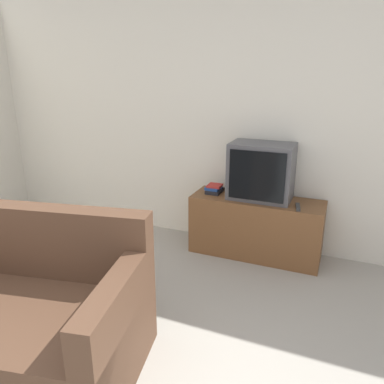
# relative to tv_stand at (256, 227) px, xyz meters

# --- Properties ---
(wall_back) EXTENTS (9.00, 0.06, 2.60)m
(wall_back) POSITION_rel_tv_stand_xyz_m (-0.31, 0.27, 1.00)
(wall_back) COLOR silver
(wall_back) RESTS_ON ground_plane
(tv_stand) EXTENTS (1.29, 0.44, 0.60)m
(tv_stand) POSITION_rel_tv_stand_xyz_m (0.00, 0.00, 0.00)
(tv_stand) COLOR brown
(tv_stand) RESTS_ON ground_plane
(television) EXTENTS (0.60, 0.38, 0.55)m
(television) POSITION_rel_tv_stand_xyz_m (0.02, 0.03, 0.57)
(television) COLOR #4C4C51
(television) RESTS_ON tv_stand
(couch) EXTENTS (1.79, 1.24, 0.96)m
(couch) POSITION_rel_tv_stand_xyz_m (-1.06, -2.06, 0.02)
(couch) COLOR #4C3323
(couch) RESTS_ON ground_plane
(book_stack) EXTENTS (0.16, 0.21, 0.08)m
(book_stack) POSITION_rel_tv_stand_xyz_m (-0.46, 0.03, 0.34)
(book_stack) COLOR black
(book_stack) RESTS_ON tv_stand
(remote_on_stand) EXTENTS (0.07, 0.18, 0.02)m
(remote_on_stand) POSITION_rel_tv_stand_xyz_m (0.40, -0.11, 0.31)
(remote_on_stand) COLOR #2D2D2D
(remote_on_stand) RESTS_ON tv_stand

